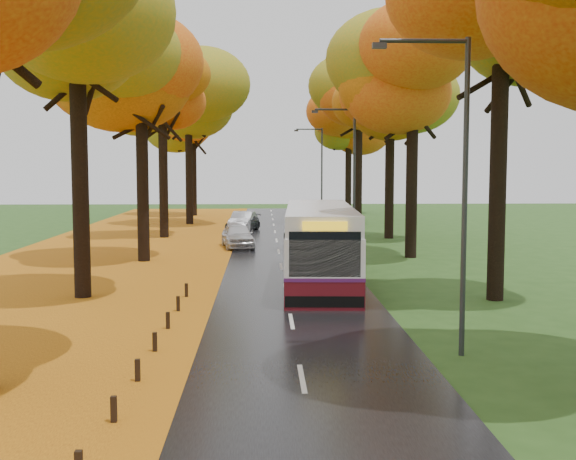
{
  "coord_description": "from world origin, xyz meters",
  "views": [
    {
      "loc": [
        -0.88,
        -9.94,
        4.86
      ],
      "look_at": [
        0.0,
        15.06,
        2.6
      ],
      "focal_mm": 45.0,
      "sensor_mm": 36.0,
      "label": 1
    }
  ],
  "objects": [
    {
      "name": "trees_right",
      "position": [
        7.19,
        26.91,
        9.69
      ],
      "size": [
        9.3,
        74.2,
        13.96
      ],
      "color": "black",
      "rests_on": "ground"
    },
    {
      "name": "streetlamp_mid",
      "position": [
        3.95,
        30.0,
        4.71
      ],
      "size": [
        2.45,
        0.18,
        8.0
      ],
      "color": "#333538",
      "rests_on": "ground"
    },
    {
      "name": "centre_line",
      "position": [
        0.0,
        25.0,
        0.04
      ],
      "size": [
        0.12,
        90.0,
        0.01
      ],
      "primitive_type": "cube",
      "color": "silver",
      "rests_on": "road"
    },
    {
      "name": "leaf_verge",
      "position": [
        -9.0,
        25.0,
        0.01
      ],
      "size": [
        12.0,
        90.0,
        0.02
      ],
      "primitive_type": "cube",
      "color": "#7E380B",
      "rests_on": "ground"
    },
    {
      "name": "bus",
      "position": [
        1.45,
        19.44,
        1.67
      ],
      "size": [
        3.29,
        11.98,
        3.12
      ],
      "rotation": [
        0.0,
        0.0,
        -0.05
      ],
      "color": "#540D15",
      "rests_on": "road"
    },
    {
      "name": "trees_left",
      "position": [
        -7.18,
        27.06,
        9.53
      ],
      "size": [
        9.2,
        74.0,
        13.88
      ],
      "color": "black",
      "rests_on": "ground"
    },
    {
      "name": "streetlamp_near",
      "position": [
        3.95,
        8.0,
        4.71
      ],
      "size": [
        2.45,
        0.18,
        8.0
      ],
      "color": "#333538",
      "rests_on": "ground"
    },
    {
      "name": "car_dark",
      "position": [
        -2.33,
        42.82,
        0.63
      ],
      "size": [
        2.85,
        4.37,
        1.18
      ],
      "primitive_type": "imported",
      "rotation": [
        0.0,
        0.0,
        -0.32
      ],
      "color": "black",
      "rests_on": "road"
    },
    {
      "name": "bollard_row",
      "position": [
        -3.7,
        4.7,
        0.26
      ],
      "size": [
        0.11,
        23.51,
        0.52
      ],
      "color": "black",
      "rests_on": "ground"
    },
    {
      "name": "car_silver",
      "position": [
        -2.35,
        43.09,
        0.74
      ],
      "size": [
        2.15,
        4.44,
        1.4
      ],
      "primitive_type": "imported",
      "rotation": [
        0.0,
        0.0,
        -0.16
      ],
      "color": "#94969B",
      "rests_on": "road"
    },
    {
      "name": "car_white",
      "position": [
        -2.35,
        32.09,
        0.74
      ],
      "size": [
        2.28,
        4.32,
        1.4
      ],
      "primitive_type": "imported",
      "rotation": [
        0.0,
        0.0,
        0.16
      ],
      "color": "silver",
      "rests_on": "road"
    },
    {
      "name": "leaf_drift",
      "position": [
        -3.05,
        25.0,
        0.04
      ],
      "size": [
        0.9,
        90.0,
        0.01
      ],
      "primitive_type": "cube",
      "color": "orange",
      "rests_on": "road"
    },
    {
      "name": "streetlamp_far",
      "position": [
        3.95,
        52.0,
        4.71
      ],
      "size": [
        2.45,
        0.18,
        8.0
      ],
      "color": "#333538",
      "rests_on": "ground"
    },
    {
      "name": "road",
      "position": [
        0.0,
        25.0,
        0.02
      ],
      "size": [
        6.5,
        90.0,
        0.04
      ],
      "primitive_type": "cube",
      "color": "black",
      "rests_on": "ground"
    }
  ]
}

